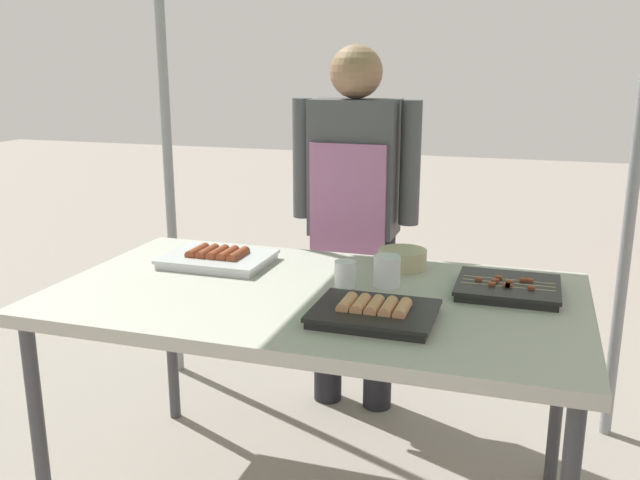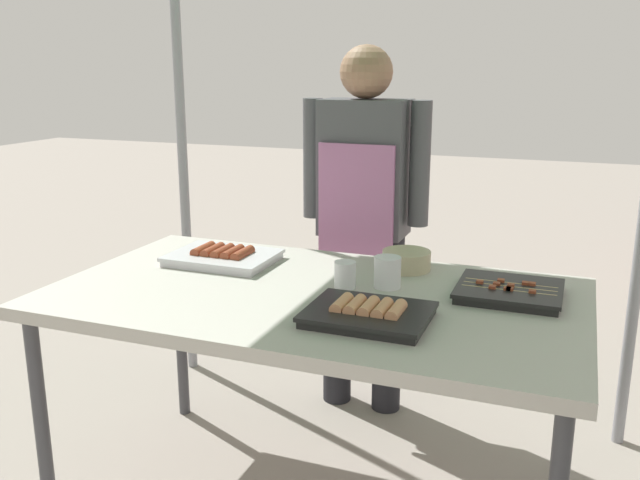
{
  "view_description": "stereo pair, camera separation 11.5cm",
  "coord_description": "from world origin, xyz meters",
  "px_view_note": "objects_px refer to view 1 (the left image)",
  "views": [
    {
      "loc": [
        0.62,
        -1.87,
        1.42
      ],
      "look_at": [
        0.0,
        0.05,
        0.9
      ],
      "focal_mm": 38.33,
      "sensor_mm": 36.0,
      "label": 1
    },
    {
      "loc": [
        0.72,
        -1.83,
        1.42
      ],
      "look_at": [
        0.0,
        0.05,
        0.9
      ],
      "focal_mm": 38.33,
      "sensor_mm": 36.0,
      "label": 2
    }
  ],
  "objects_px": {
    "stall_table": "(315,308)",
    "drink_cup_by_wok": "(345,274)",
    "condiment_bowl": "(403,259)",
    "drink_cup_near_edge": "(387,271)",
    "tray_grilled_sausages": "(374,312)",
    "vendor_woman": "(354,204)",
    "tray_meat_skewers": "(508,288)",
    "tray_pork_links": "(218,258)"
  },
  "relations": [
    {
      "from": "tray_grilled_sausages",
      "to": "vendor_woman",
      "type": "bearing_deg",
      "value": 108.33
    },
    {
      "from": "tray_pork_links",
      "to": "drink_cup_by_wok",
      "type": "xyz_separation_m",
      "value": [
        0.49,
        -0.11,
        0.02
      ]
    },
    {
      "from": "tray_meat_skewers",
      "to": "vendor_woman",
      "type": "bearing_deg",
      "value": 138.18
    },
    {
      "from": "stall_table",
      "to": "drink_cup_near_edge",
      "type": "height_order",
      "value": "drink_cup_near_edge"
    },
    {
      "from": "tray_pork_links",
      "to": "drink_cup_by_wok",
      "type": "relative_size",
      "value": 4.28
    },
    {
      "from": "condiment_bowl",
      "to": "drink_cup_near_edge",
      "type": "bearing_deg",
      "value": -92.46
    },
    {
      "from": "condiment_bowl",
      "to": "vendor_woman",
      "type": "xyz_separation_m",
      "value": [
        -0.28,
        0.4,
        0.09
      ]
    },
    {
      "from": "tray_grilled_sausages",
      "to": "condiment_bowl",
      "type": "height_order",
      "value": "condiment_bowl"
    },
    {
      "from": "tray_pork_links",
      "to": "drink_cup_near_edge",
      "type": "bearing_deg",
      "value": -5.56
    },
    {
      "from": "condiment_bowl",
      "to": "vendor_woman",
      "type": "relative_size",
      "value": 0.11
    },
    {
      "from": "stall_table",
      "to": "vendor_woman",
      "type": "height_order",
      "value": "vendor_woman"
    },
    {
      "from": "tray_meat_skewers",
      "to": "drink_cup_by_wok",
      "type": "xyz_separation_m",
      "value": [
        -0.48,
        -0.1,
        0.02
      ]
    },
    {
      "from": "tray_grilled_sausages",
      "to": "vendor_woman",
      "type": "xyz_separation_m",
      "value": [
        -0.3,
        0.9,
        0.1
      ]
    },
    {
      "from": "tray_grilled_sausages",
      "to": "tray_meat_skewers",
      "type": "distance_m",
      "value": 0.47
    },
    {
      "from": "condiment_bowl",
      "to": "drink_cup_near_edge",
      "type": "relative_size",
      "value": 1.67
    },
    {
      "from": "stall_table",
      "to": "tray_grilled_sausages",
      "type": "xyz_separation_m",
      "value": [
        0.23,
        -0.17,
        0.07
      ]
    },
    {
      "from": "tray_meat_skewers",
      "to": "tray_grilled_sausages",
      "type": "bearing_deg",
      "value": -134.53
    },
    {
      "from": "drink_cup_near_edge",
      "to": "tray_grilled_sausages",
      "type": "bearing_deg",
      "value": -84.18
    },
    {
      "from": "condiment_bowl",
      "to": "vendor_woman",
      "type": "distance_m",
      "value": 0.5
    },
    {
      "from": "tray_meat_skewers",
      "to": "vendor_woman",
      "type": "xyz_separation_m",
      "value": [
        -0.63,
        0.57,
        0.11
      ]
    },
    {
      "from": "tray_grilled_sausages",
      "to": "drink_cup_near_edge",
      "type": "relative_size",
      "value": 3.38
    },
    {
      "from": "tray_grilled_sausages",
      "to": "vendor_woman",
      "type": "height_order",
      "value": "vendor_woman"
    },
    {
      "from": "tray_grilled_sausages",
      "to": "drink_cup_near_edge",
      "type": "distance_m",
      "value": 0.3
    },
    {
      "from": "tray_grilled_sausages",
      "to": "tray_pork_links",
      "type": "xyz_separation_m",
      "value": [
        -0.64,
        0.35,
        0.0
      ]
    },
    {
      "from": "condiment_bowl",
      "to": "vendor_woman",
      "type": "height_order",
      "value": "vendor_woman"
    },
    {
      "from": "tray_meat_skewers",
      "to": "tray_pork_links",
      "type": "bearing_deg",
      "value": 179.18
    },
    {
      "from": "stall_table",
      "to": "drink_cup_by_wok",
      "type": "height_order",
      "value": "drink_cup_by_wok"
    },
    {
      "from": "stall_table",
      "to": "drink_cup_by_wok",
      "type": "distance_m",
      "value": 0.14
    },
    {
      "from": "stall_table",
      "to": "vendor_woman",
      "type": "distance_m",
      "value": 0.76
    },
    {
      "from": "stall_table",
      "to": "vendor_woman",
      "type": "bearing_deg",
      "value": 95.79
    },
    {
      "from": "stall_table",
      "to": "drink_cup_by_wok",
      "type": "bearing_deg",
      "value": 42.79
    },
    {
      "from": "drink_cup_by_wok",
      "to": "vendor_woman",
      "type": "height_order",
      "value": "vendor_woman"
    },
    {
      "from": "tray_pork_links",
      "to": "condiment_bowl",
      "type": "bearing_deg",
      "value": 13.43
    },
    {
      "from": "tray_grilled_sausages",
      "to": "drink_cup_near_edge",
      "type": "height_order",
      "value": "drink_cup_near_edge"
    },
    {
      "from": "drink_cup_near_edge",
      "to": "vendor_woman",
      "type": "xyz_separation_m",
      "value": [
        -0.27,
        0.61,
        0.08
      ]
    },
    {
      "from": "stall_table",
      "to": "vendor_woman",
      "type": "xyz_separation_m",
      "value": [
        -0.07,
        0.73,
        0.18
      ]
    },
    {
      "from": "stall_table",
      "to": "tray_pork_links",
      "type": "distance_m",
      "value": 0.46
    },
    {
      "from": "drink_cup_by_wok",
      "to": "vendor_woman",
      "type": "distance_m",
      "value": 0.68
    },
    {
      "from": "tray_grilled_sausages",
      "to": "tray_pork_links",
      "type": "relative_size",
      "value": 0.92
    },
    {
      "from": "tray_grilled_sausages",
      "to": "drink_cup_by_wok",
      "type": "height_order",
      "value": "drink_cup_by_wok"
    },
    {
      "from": "stall_table",
      "to": "tray_grilled_sausages",
      "type": "distance_m",
      "value": 0.29
    },
    {
      "from": "tray_grilled_sausages",
      "to": "tray_meat_skewers",
      "type": "relative_size",
      "value": 1.09
    }
  ]
}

